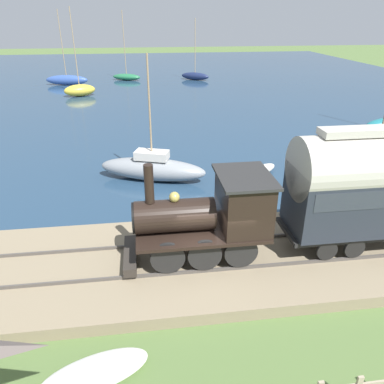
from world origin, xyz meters
name	(u,v)px	position (x,y,z in m)	size (l,w,h in m)	color
ground_plane	(211,266)	(0.00, 0.00, 0.00)	(200.00, 200.00, 0.00)	#516B38
harbor_water	(156,80)	(43.28, 0.00, 0.00)	(80.00, 80.00, 0.01)	navy
rail_embankment	(210,261)	(0.07, 0.00, 0.22)	(5.83, 56.00, 0.56)	#84755B
steam_locomotive	(214,211)	(0.07, -0.07, 2.29)	(2.45, 5.16, 3.59)	black
sailboat_blue	(67,80)	(40.98, 11.71, 0.68)	(2.20, 5.64, 9.00)	#335199
sailboat_navy	(195,76)	(42.78, -5.49, 0.58)	(3.13, 4.05, 7.93)	#192347
sailboat_yellow	(80,90)	(33.26, 9.05, 0.70)	(2.76, 3.83, 9.19)	gold
sailboat_black	(373,168)	(6.53, -10.29, 0.77)	(3.76, 4.94, 7.76)	black
sailboat_gray	(152,168)	(8.38, 1.80, 0.70)	(3.44, 6.22, 6.76)	gray
sailboat_green	(127,76)	(43.88, 4.07, 0.52)	(2.79, 4.27, 8.90)	#236B42
rowboat_off_pier	(261,171)	(8.22, -4.42, 0.27)	(2.20, 2.54, 0.53)	beige
beached_dinghy	(95,372)	(-4.26, 3.77, 0.22)	(1.88, 3.00, 0.44)	silver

